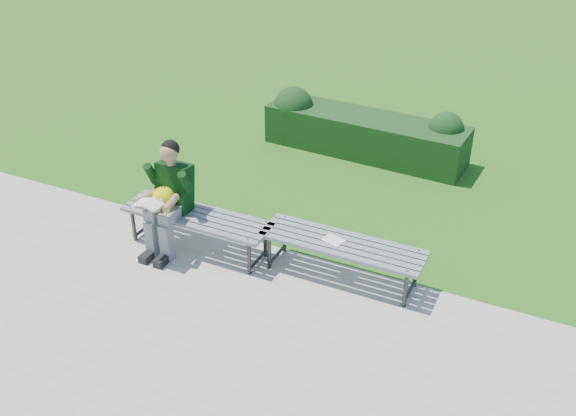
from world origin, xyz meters
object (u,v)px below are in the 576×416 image
object	(u,v)px
bench_left	(197,219)
hedge	(361,131)
bench_right	(342,247)
paper_sheet	(333,240)
seated_boy	(168,195)

from	to	relation	value
bench_left	hedge	bearing A→B (deg)	76.73
bench_right	paper_sheet	xyz separation A→B (m)	(-0.10, 0.00, 0.06)
hedge	bench_left	xyz separation A→B (m)	(-0.79, -3.34, 0.06)
hedge	bench_right	world-z (taller)	hedge
bench_right	paper_sheet	bearing A→B (deg)	180.00
bench_left	seated_boy	xyz separation A→B (m)	(-0.30, -0.10, 0.30)
hedge	paper_sheet	xyz separation A→B (m)	(0.82, -3.15, 0.12)
hedge	bench_right	xyz separation A→B (m)	(0.92, -3.15, 0.06)
bench_left	seated_boy	size ratio (longest dim) A/B	1.37
hedge	seated_boy	size ratio (longest dim) A/B	2.36
hedge	bench_left	size ratio (longest dim) A/B	1.73
paper_sheet	bench_right	bearing A→B (deg)	0.00
bench_left	bench_right	size ratio (longest dim) A/B	1.00
bench_right	seated_boy	bearing A→B (deg)	-171.87
bench_left	paper_sheet	size ratio (longest dim) A/B	7.08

